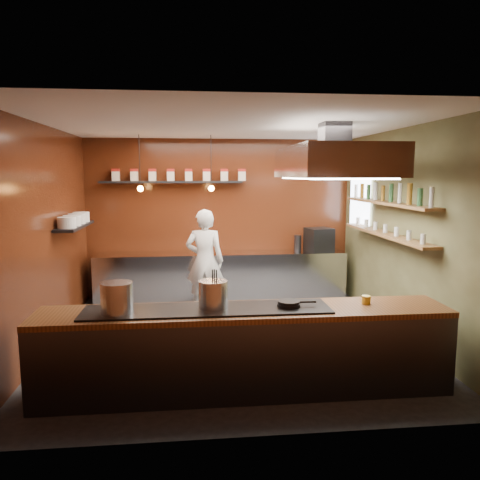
{
  "coord_description": "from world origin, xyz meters",
  "views": [
    {
      "loc": [
        -0.56,
        -6.38,
        2.34
      ],
      "look_at": [
        0.16,
        0.4,
        1.38
      ],
      "focal_mm": 35.0,
      "sensor_mm": 36.0,
      "label": 1
    }
  ],
  "objects": [
    {
      "name": "floor",
      "position": [
        0.0,
        0.0,
        0.0
      ],
      "size": [
        5.0,
        5.0,
        0.0
      ],
      "primitive_type": "plane",
      "color": "black",
      "rests_on": "ground"
    },
    {
      "name": "back_wall",
      "position": [
        0.0,
        2.5,
        1.5
      ],
      "size": [
        5.0,
        0.0,
        5.0
      ],
      "primitive_type": "plane",
      "rotation": [
        1.57,
        0.0,
        0.0
      ],
      "color": "#3A150A",
      "rests_on": "ground"
    },
    {
      "name": "left_wall",
      "position": [
        -2.5,
        0.0,
        1.5
      ],
      "size": [
        0.0,
        5.0,
        5.0
      ],
      "primitive_type": "plane",
      "rotation": [
        1.57,
        0.0,
        1.57
      ],
      "color": "#3A150A",
      "rests_on": "ground"
    },
    {
      "name": "right_wall",
      "position": [
        2.5,
        0.0,
        1.5
      ],
      "size": [
        0.0,
        5.0,
        5.0
      ],
      "primitive_type": "plane",
      "rotation": [
        1.57,
        0.0,
        -1.57
      ],
      "color": "#434326",
      "rests_on": "ground"
    },
    {
      "name": "ceiling",
      "position": [
        0.0,
        0.0,
        3.0
      ],
      "size": [
        5.0,
        5.0,
        0.0
      ],
      "primitive_type": "plane",
      "rotation": [
        3.14,
        0.0,
        0.0
      ],
      "color": "silver",
      "rests_on": "back_wall"
    },
    {
      "name": "window_pane",
      "position": [
        2.45,
        1.7,
        1.9
      ],
      "size": [
        0.0,
        1.0,
        1.0
      ],
      "primitive_type": "plane",
      "rotation": [
        1.57,
        0.0,
        -1.57
      ],
      "color": "white",
      "rests_on": "right_wall"
    },
    {
      "name": "prep_counter",
      "position": [
        0.0,
        2.17,
        0.45
      ],
      "size": [
        4.6,
        0.65,
        0.9
      ],
      "primitive_type": "cube",
      "color": "silver",
      "rests_on": "floor"
    },
    {
      "name": "pass_counter",
      "position": [
        -0.0,
        -1.6,
        0.47
      ],
      "size": [
        4.4,
        0.72,
        0.94
      ],
      "color": "#38383D",
      "rests_on": "floor"
    },
    {
      "name": "tin_shelf",
      "position": [
        -0.9,
        2.36,
        2.2
      ],
      "size": [
        2.6,
        0.26,
        0.04
      ],
      "primitive_type": "cube",
      "color": "black",
      "rests_on": "back_wall"
    },
    {
      "name": "plate_shelf",
      "position": [
        -2.34,
        1.0,
        1.55
      ],
      "size": [
        0.3,
        1.4,
        0.04
      ],
      "primitive_type": "cube",
      "color": "black",
      "rests_on": "left_wall"
    },
    {
      "name": "bottle_shelf_upper",
      "position": [
        2.34,
        0.3,
        1.92
      ],
      "size": [
        0.26,
        2.8,
        0.04
      ],
      "primitive_type": "cube",
      "color": "olive",
      "rests_on": "right_wall"
    },
    {
      "name": "bottle_shelf_lower",
      "position": [
        2.34,
        0.3,
        1.45
      ],
      "size": [
        0.26,
        2.8,
        0.04
      ],
      "primitive_type": "cube",
      "color": "olive",
      "rests_on": "right_wall"
    },
    {
      "name": "extractor_hood",
      "position": [
        1.3,
        -0.4,
        2.51
      ],
      "size": [
        1.2,
        2.0,
        0.72
      ],
      "color": "#38383D",
      "rests_on": "ceiling"
    },
    {
      "name": "pendant_left",
      "position": [
        -1.4,
        1.7,
        2.15
      ],
      "size": [
        0.1,
        0.1,
        0.95
      ],
      "color": "black",
      "rests_on": "ceiling"
    },
    {
      "name": "pendant_right",
      "position": [
        -0.2,
        1.7,
        2.15
      ],
      "size": [
        0.1,
        0.1,
        0.95
      ],
      "color": "black",
      "rests_on": "ceiling"
    },
    {
      "name": "storage_tins",
      "position": [
        -0.75,
        2.36,
        2.33
      ],
      "size": [
        2.43,
        0.13,
        0.22
      ],
      "color": "beige",
      "rests_on": "tin_shelf"
    },
    {
      "name": "plate_stacks",
      "position": [
        -2.34,
        1.0,
        1.65
      ],
      "size": [
        0.26,
        1.16,
        0.16
      ],
      "color": "silver",
      "rests_on": "plate_shelf"
    },
    {
      "name": "bottles",
      "position": [
        2.34,
        0.3,
        2.06
      ],
      "size": [
        0.06,
        2.66,
        0.24
      ],
      "color": "silver",
      "rests_on": "bottle_shelf_upper"
    },
    {
      "name": "wine_glasses",
      "position": [
        2.34,
        0.3,
        1.53
      ],
      "size": [
        0.07,
        2.37,
        0.13
      ],
      "color": "silver",
      "rests_on": "bottle_shelf_lower"
    },
    {
      "name": "stockpot_large",
      "position": [
        -1.32,
        -1.67,
        1.1
      ],
      "size": [
        0.38,
        0.38,
        0.32
      ],
      "primitive_type": "cylinder",
      "rotation": [
        0.0,
        0.0,
        -0.16
      ],
      "color": "#B4B6BB",
      "rests_on": "pass_counter"
    },
    {
      "name": "stockpot_small",
      "position": [
        -0.34,
        -1.57,
        1.08
      ],
      "size": [
        0.39,
        0.39,
        0.29
      ],
      "primitive_type": "cylinder",
      "rotation": [
        0.0,
        0.0,
        -0.34
      ],
      "color": "silver",
      "rests_on": "pass_counter"
    },
    {
      "name": "utensil_crock",
      "position": [
        -0.32,
        -1.59,
        1.04
      ],
      "size": [
        0.17,
        0.17,
        0.19
      ],
      "primitive_type": "cylinder",
      "rotation": [
        0.0,
        0.0,
        0.14
      ],
      "color": "silver",
      "rests_on": "pass_counter"
    },
    {
      "name": "frying_pan",
      "position": [
        0.47,
        -1.62,
        0.97
      ],
      "size": [
        0.42,
        0.25,
        0.06
      ],
      "color": "black",
      "rests_on": "pass_counter"
    },
    {
      "name": "butter_jar",
      "position": [
        1.36,
        -1.53,
        0.97
      ],
      "size": [
        0.12,
        0.12,
        0.09
      ],
      "primitive_type": "cylinder",
      "rotation": [
        0.0,
        0.0,
        -0.22
      ],
      "color": "gold",
      "rests_on": "pass_counter"
    },
    {
      "name": "espresso_machine",
      "position": [
        1.83,
        2.1,
        1.12
      ],
      "size": [
        0.53,
        0.52,
        0.44
      ],
      "primitive_type": "cube",
      "rotation": [
        0.0,
        0.0,
        0.24
      ],
      "color": "black",
      "rests_on": "prep_counter"
    },
    {
      "name": "chef",
      "position": [
        -0.33,
        1.42,
        0.88
      ],
      "size": [
        0.69,
        0.5,
        1.77
      ],
      "primitive_type": "imported",
      "rotation": [
        0.0,
        0.0,
        3.01
      ],
      "color": "silver",
      "rests_on": "floor"
    }
  ]
}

